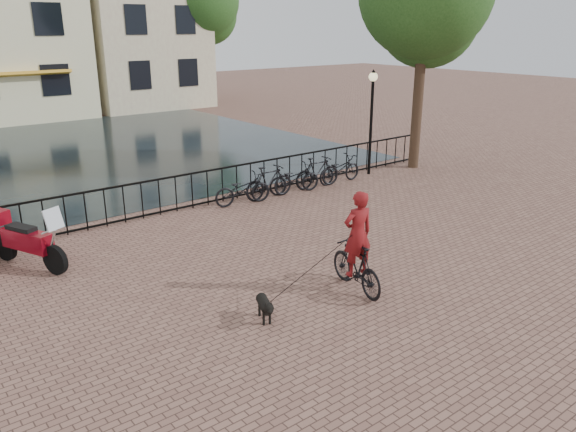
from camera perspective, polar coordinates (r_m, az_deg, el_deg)
ground at (r=10.04m, az=10.85°, el=-10.90°), size 100.00×100.00×0.00m
canal_water at (r=24.35m, az=-21.42°, el=5.88°), size 20.00×20.00×0.00m
railing at (r=15.78m, az=-11.31°, el=2.22°), size 20.00×0.05×1.02m
tree_far_right at (r=37.60m, az=-8.86°, el=20.82°), size 4.76×4.76×8.76m
lamp_post at (r=19.35m, az=8.52°, el=11.09°), size 0.30×0.30×3.45m
cyclist at (r=10.82m, az=7.03°, el=-3.18°), size 0.82×1.78×2.35m
dog at (r=9.94m, az=-2.40°, el=-9.25°), size 0.50×0.76×0.49m
motorcycle at (r=13.04m, az=-25.03°, el=-1.70°), size 1.29×2.10×1.48m
parked_bike_0 at (r=16.16m, az=-4.64°, el=2.73°), size 1.78×0.84×0.90m
parked_bike_1 at (r=16.67m, az=-1.93°, el=3.46°), size 1.67×0.48×1.00m
parked_bike_2 at (r=17.24m, az=0.62°, el=3.82°), size 1.79×0.87×0.90m
parked_bike_3 at (r=17.82m, az=3.01°, el=4.46°), size 1.70×0.61×1.00m
parked_bike_4 at (r=18.45m, az=5.24°, el=4.75°), size 1.72×0.60×0.90m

